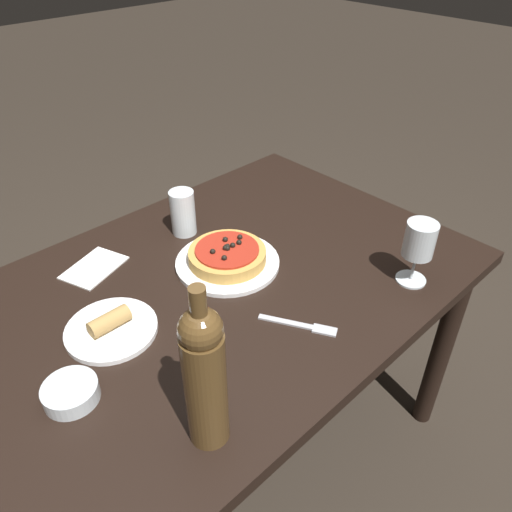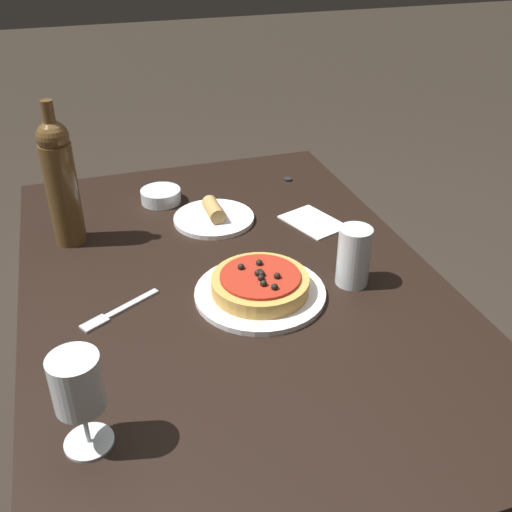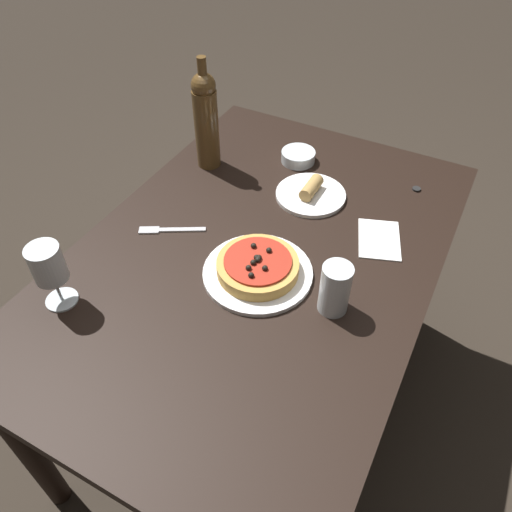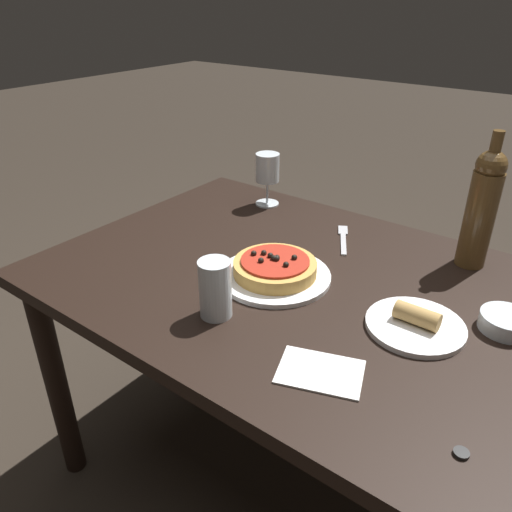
# 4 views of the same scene
# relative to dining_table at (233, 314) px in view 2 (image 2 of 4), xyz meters

# --- Properties ---
(ground_plane) EXTENTS (14.00, 14.00, 0.00)m
(ground_plane) POSITION_rel_dining_table_xyz_m (0.00, 0.00, -0.62)
(ground_plane) COLOR #2D261E
(dining_table) EXTENTS (1.28, 0.87, 0.71)m
(dining_table) POSITION_rel_dining_table_xyz_m (0.00, 0.00, 0.00)
(dining_table) COLOR black
(dining_table) RESTS_ON ground_plane
(dinner_plate) EXTENTS (0.27, 0.27, 0.01)m
(dinner_plate) POSITION_rel_dining_table_xyz_m (0.07, 0.04, 0.09)
(dinner_plate) COLOR white
(dinner_plate) RESTS_ON dining_table
(pizza) EXTENTS (0.20, 0.20, 0.05)m
(pizza) POSITION_rel_dining_table_xyz_m (0.07, 0.04, 0.12)
(pizza) COLOR gold
(pizza) RESTS_ON dinner_plate
(wine_glass) EXTENTS (0.07, 0.07, 0.17)m
(wine_glass) POSITION_rel_dining_table_xyz_m (0.35, -0.32, 0.20)
(wine_glass) COLOR silver
(wine_glass) RESTS_ON dining_table
(wine_bottle) EXTENTS (0.07, 0.07, 0.34)m
(wine_bottle) POSITION_rel_dining_table_xyz_m (-0.28, -0.32, 0.24)
(wine_bottle) COLOR brown
(wine_bottle) RESTS_ON dining_table
(water_cup) EXTENTS (0.07, 0.07, 0.13)m
(water_cup) POSITION_rel_dining_table_xyz_m (0.08, 0.24, 0.15)
(water_cup) COLOR silver
(water_cup) RESTS_ON dining_table
(side_bowl) EXTENTS (0.11, 0.11, 0.03)m
(side_bowl) POSITION_rel_dining_table_xyz_m (-0.42, -0.08, 0.11)
(side_bowl) COLOR silver
(side_bowl) RESTS_ON dining_table
(fork) EXTENTS (0.10, 0.16, 0.00)m
(fork) POSITION_rel_dining_table_xyz_m (0.04, -0.25, 0.09)
(fork) COLOR #B7B7BC
(fork) RESTS_ON dining_table
(side_plate) EXTENTS (0.20, 0.20, 0.05)m
(side_plate) POSITION_rel_dining_table_xyz_m (-0.27, 0.03, 0.10)
(side_plate) COLOR white
(side_plate) RESTS_ON dining_table
(paper_napkin) EXTENTS (0.18, 0.15, 0.00)m
(paper_napkin) POSITION_rel_dining_table_xyz_m (-0.19, 0.26, 0.09)
(paper_napkin) COLOR white
(paper_napkin) RESTS_ON dining_table
(bottle_cap) EXTENTS (0.02, 0.02, 0.01)m
(bottle_cap) POSITION_rel_dining_table_xyz_m (-0.45, 0.29, 0.09)
(bottle_cap) COLOR black
(bottle_cap) RESTS_ON dining_table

